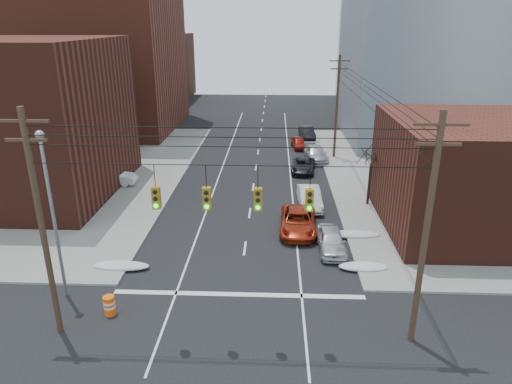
# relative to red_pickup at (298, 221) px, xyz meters

# --- Properties ---
(ground) EXTENTS (160.00, 160.00, 0.00)m
(ground) POSITION_rel_red_pickup_xyz_m (-3.65, -14.86, -0.76)
(ground) COLOR black
(ground) RESTS_ON ground
(building_brick_tall) EXTENTS (24.00, 20.00, 30.00)m
(building_brick_tall) POSITION_rel_red_pickup_xyz_m (-27.65, 33.14, 14.24)
(building_brick_tall) COLOR brown
(building_brick_tall) RESTS_ON ground
(building_brick_far) EXTENTS (22.00, 18.00, 12.00)m
(building_brick_far) POSITION_rel_red_pickup_xyz_m (-29.65, 59.14, 5.24)
(building_brick_far) COLOR #4B2016
(building_brick_far) RESTS_ON ground
(building_office) EXTENTS (22.00, 20.00, 25.00)m
(building_office) POSITION_rel_red_pickup_xyz_m (18.35, 29.14, 11.74)
(building_office) COLOR gray
(building_office) RESTS_ON ground
(building_glass) EXTENTS (20.00, 18.00, 22.00)m
(building_glass) POSITION_rel_red_pickup_xyz_m (20.35, 55.14, 10.24)
(building_glass) COLOR gray
(building_glass) RESTS_ON ground
(building_storefront) EXTENTS (16.00, 12.00, 8.00)m
(building_storefront) POSITION_rel_red_pickup_xyz_m (14.35, 1.14, 3.24)
(building_storefront) COLOR #4B2016
(building_storefront) RESTS_ON ground
(utility_pole_left) EXTENTS (2.20, 0.28, 11.00)m
(utility_pole_left) POSITION_rel_red_pickup_xyz_m (-12.15, -11.86, 5.02)
(utility_pole_left) COLOR #473323
(utility_pole_left) RESTS_ON ground
(utility_pole_right) EXTENTS (2.20, 0.28, 11.00)m
(utility_pole_right) POSITION_rel_red_pickup_xyz_m (4.85, -11.86, 5.02)
(utility_pole_right) COLOR #473323
(utility_pole_right) RESTS_ON ground
(utility_pole_far) EXTENTS (2.20, 0.28, 11.00)m
(utility_pole_far) POSITION_rel_red_pickup_xyz_m (4.85, 19.14, 5.02)
(utility_pole_far) COLOR #473323
(utility_pole_far) RESTS_ON ground
(traffic_signals) EXTENTS (17.00, 0.42, 2.02)m
(traffic_signals) POSITION_rel_red_pickup_xyz_m (-3.56, -11.89, 6.41)
(traffic_signals) COLOR black
(traffic_signals) RESTS_ON ground
(street_light) EXTENTS (0.44, 0.44, 9.32)m
(street_light) POSITION_rel_red_pickup_xyz_m (-13.15, -8.86, 4.78)
(street_light) COLOR gray
(street_light) RESTS_ON ground
(bare_tree) EXTENTS (2.09, 2.20, 4.93)m
(bare_tree) POSITION_rel_red_pickup_xyz_m (5.93, 5.14, 1.56)
(bare_tree) COLOR black
(bare_tree) RESTS_ON ground
(snow_nw) EXTENTS (3.50, 1.08, 0.42)m
(snow_nw) POSITION_rel_red_pickup_xyz_m (-11.05, -5.86, -0.55)
(snow_nw) COLOR silver
(snow_nw) RESTS_ON ground
(snow_ne) EXTENTS (3.00, 1.08, 0.42)m
(snow_ne) POSITION_rel_red_pickup_xyz_m (3.75, -5.36, -0.55)
(snow_ne) COLOR silver
(snow_ne) RESTS_ON ground
(snow_east_far) EXTENTS (4.00, 1.08, 0.42)m
(snow_east_far) POSITION_rel_red_pickup_xyz_m (3.75, -0.86, -0.55)
(snow_east_far) COLOR silver
(snow_east_far) RESTS_ON ground
(red_pickup) EXTENTS (2.77, 5.58, 1.52)m
(red_pickup) POSITION_rel_red_pickup_xyz_m (0.00, 0.00, 0.00)
(red_pickup) COLOR maroon
(red_pickup) RESTS_ON ground
(parked_car_a) EXTENTS (1.82, 4.32, 1.46)m
(parked_car_a) POSITION_rel_red_pickup_xyz_m (2.04, -2.93, -0.03)
(parked_car_a) COLOR silver
(parked_car_a) RESTS_ON ground
(parked_car_b) EXTENTS (1.91, 4.86, 1.58)m
(parked_car_b) POSITION_rel_red_pickup_xyz_m (1.15, 4.66, 0.03)
(parked_car_b) COLOR silver
(parked_car_b) RESTS_ON ground
(parked_car_c) EXTENTS (2.71, 4.93, 1.31)m
(parked_car_c) POSITION_rel_red_pickup_xyz_m (1.15, 13.92, -0.11)
(parked_car_c) COLOR black
(parked_car_c) RESTS_ON ground
(parked_car_d) EXTENTS (2.63, 5.41, 1.52)m
(parked_car_d) POSITION_rel_red_pickup_xyz_m (2.75, 18.00, -0.00)
(parked_car_d) COLOR #B6B7BC
(parked_car_d) RESTS_ON ground
(parked_car_e) EXTENTS (2.06, 4.05, 1.32)m
(parked_car_e) POSITION_rel_red_pickup_xyz_m (1.15, 23.04, -0.10)
(parked_car_e) COLOR maroon
(parked_car_e) RESTS_ON ground
(parked_car_f) EXTENTS (2.08, 4.68, 1.49)m
(parked_car_f) POSITION_rel_red_pickup_xyz_m (2.43, 28.09, -0.01)
(parked_car_f) COLOR black
(parked_car_f) RESTS_ON ground
(lot_car_a) EXTENTS (4.50, 1.77, 1.46)m
(lot_car_a) POSITION_rel_red_pickup_xyz_m (-16.57, 8.90, 0.12)
(lot_car_a) COLOR silver
(lot_car_a) RESTS_ON sidewalk_nw
(lot_car_b) EXTENTS (5.77, 4.26, 1.46)m
(lot_car_b) POSITION_rel_red_pickup_xyz_m (-19.48, 15.70, 0.12)
(lot_car_b) COLOR silver
(lot_car_b) RESTS_ON sidewalk_nw
(lot_car_c) EXTENTS (5.69, 3.11, 1.57)m
(lot_car_c) POSITION_rel_red_pickup_xyz_m (-22.60, 7.48, 0.17)
(lot_car_c) COLOR black
(lot_car_c) RESTS_ON sidewalk_nw
(lot_car_d) EXTENTS (4.99, 3.28, 1.58)m
(lot_car_d) POSITION_rel_red_pickup_xyz_m (-21.21, 12.20, 0.18)
(lot_car_d) COLOR #ACADB1
(lot_car_d) RESTS_ON sidewalk_nw
(construction_barrel) EXTENTS (0.74, 0.74, 1.05)m
(construction_barrel) POSITION_rel_red_pickup_xyz_m (-10.15, -10.43, -0.22)
(construction_barrel) COLOR #FF5B0D
(construction_barrel) RESTS_ON ground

